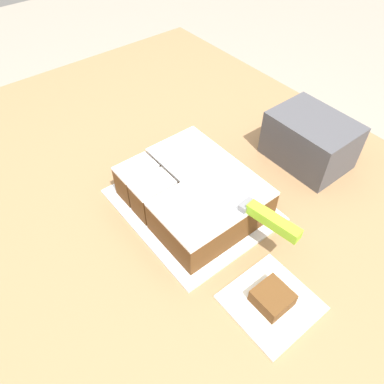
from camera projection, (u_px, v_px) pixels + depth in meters
ground_plane at (182, 350)px, 1.51m from camera, size 8.00×8.00×0.00m
countertop at (179, 295)px, 1.17m from camera, size 1.40×1.10×0.91m
cake_board at (192, 205)px, 0.82m from camera, size 0.32×0.27×0.01m
cake at (193, 192)px, 0.79m from camera, size 0.27×0.22×0.08m
knife at (251, 208)px, 0.69m from camera, size 0.34×0.08×0.02m
paper_napkin at (271, 303)px, 0.66m from camera, size 0.14×0.14×0.01m
brownie at (272, 298)px, 0.65m from camera, size 0.06×0.06×0.03m
storage_box at (310, 140)px, 0.88m from camera, size 0.19×0.14×0.12m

